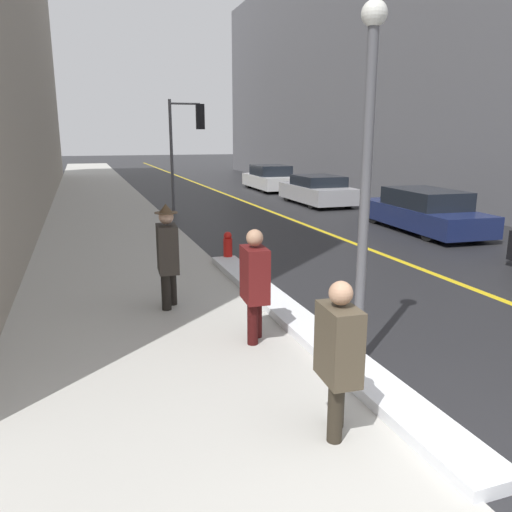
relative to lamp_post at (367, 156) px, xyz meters
name	(u,v)px	position (x,y,z in m)	size (l,w,h in m)	color
ground_plane	(465,486)	(-0.31, -2.24, -2.54)	(160.00, 160.00, 0.00)	#232326
sidewalk_slab	(107,219)	(-2.31, 12.76, -2.54)	(4.00, 80.00, 0.01)	#B2AFA8
road_centre_stripe	(270,211)	(3.69, 12.76, -2.54)	(0.16, 80.00, 0.00)	gold
snow_bank_curb	(295,319)	(-0.15, 1.58, -2.48)	(0.53, 8.05, 0.14)	white
building_facade_right	(381,68)	(12.69, 19.76, 3.88)	(6.00, 36.00, 12.84)	slate
lamp_post	(367,156)	(0.00, 0.00, 0.00)	(0.28, 0.28, 4.16)	#515156
traffic_light_near	(189,132)	(0.82, 13.71, 0.42)	(1.31, 0.32, 4.10)	#515156
pedestrian_nearside	(338,352)	(-0.96, -1.22, -1.70)	(0.32, 0.71, 1.51)	#2A241B
pedestrian_with_shoulder_bag	(254,280)	(-0.95, 1.14, -1.67)	(0.33, 0.73, 1.57)	#340C0C
pedestrian_in_fedora	(168,252)	(-1.83, 2.91, -1.60)	(0.37, 0.55, 1.73)	black
parked_car_navy	(423,211)	(6.58, 7.44, -1.96)	(2.05, 4.98, 1.25)	navy
parked_car_silver	(317,190)	(6.30, 14.06, -1.96)	(1.88, 4.20, 1.21)	#B2B2B7
parked_car_white	(270,178)	(6.48, 20.13, -1.92)	(1.92, 4.49, 1.33)	silver
fire_hydrant	(228,247)	(-0.05, 5.57, -2.20)	(0.20, 0.20, 0.70)	red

